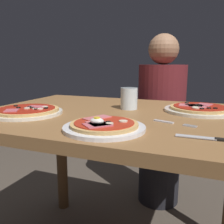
# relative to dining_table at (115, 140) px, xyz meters

# --- Properties ---
(dining_table) EXTENTS (1.16, 0.85, 0.78)m
(dining_table) POSITION_rel_dining_table_xyz_m (0.00, 0.00, 0.00)
(dining_table) COLOR olive
(dining_table) RESTS_ON ground
(pizza_foreground) EXTENTS (0.26, 0.26, 0.05)m
(pizza_foreground) POSITION_rel_dining_table_xyz_m (0.07, -0.27, 0.14)
(pizza_foreground) COLOR white
(pizza_foreground) RESTS_ON dining_table
(pizza_across_left) EXTENTS (0.30, 0.30, 0.03)m
(pizza_across_left) POSITION_rel_dining_table_xyz_m (0.34, 0.15, 0.14)
(pizza_across_left) COLOR silver
(pizza_across_left) RESTS_ON dining_table
(pizza_across_right) EXTENTS (0.29, 0.29, 0.03)m
(pizza_across_right) POSITION_rel_dining_table_xyz_m (-0.33, -0.16, 0.14)
(pizza_across_right) COLOR silver
(pizza_across_right) RESTS_ON dining_table
(water_glass_near) EXTENTS (0.08, 0.08, 0.10)m
(water_glass_near) POSITION_rel_dining_table_xyz_m (0.03, 0.10, 0.17)
(water_glass_near) COLOR silver
(water_glass_near) RESTS_ON dining_table
(fork) EXTENTS (0.15, 0.06, 0.00)m
(fork) POSITION_rel_dining_table_xyz_m (0.25, -0.11, 0.13)
(fork) COLOR silver
(fork) RESTS_ON dining_table
(knife) EXTENTS (0.20, 0.02, 0.01)m
(knife) POSITION_rel_dining_table_xyz_m (0.40, -0.26, 0.13)
(knife) COLOR silver
(knife) RESTS_ON dining_table
(diner_person) EXTENTS (0.32, 0.32, 1.18)m
(diner_person) POSITION_rel_dining_table_xyz_m (0.08, 0.70, -0.09)
(diner_person) COLOR black
(diner_person) RESTS_ON ground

